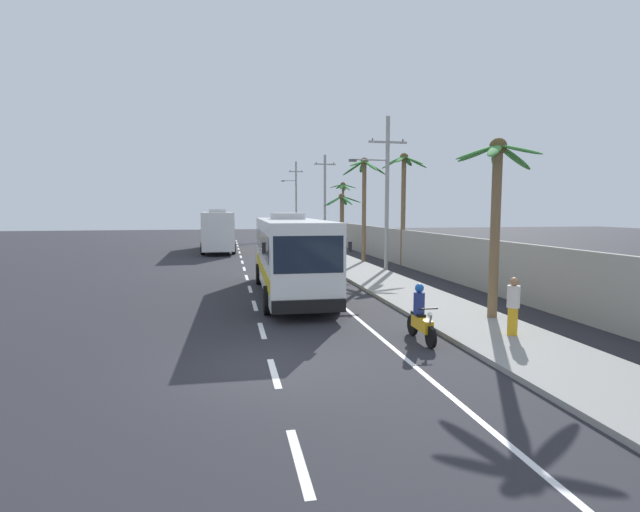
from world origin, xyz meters
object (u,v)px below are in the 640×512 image
(utility_pole_far, at_px, (325,199))
(palm_third, at_px, (496,194))
(motorcycle_beside_bus, at_px, (421,318))
(palm_farthest, at_px, (343,198))
(palm_second, at_px, (342,210))
(utility_pole_mid, at_px, (386,190))
(coach_bus_foreground, at_px, (290,253))
(utility_pole_distant, at_px, (296,197))
(pedestrian_near_kerb, at_px, (513,305))
(coach_bus_far_lane, at_px, (218,229))
(palm_fourth, at_px, (404,187))
(palm_nearest, at_px, (364,189))

(utility_pole_far, xyz_separation_m, palm_third, (-0.80, -31.69, -0.50))
(motorcycle_beside_bus, xyz_separation_m, palm_farthest, (6.52, 35.68, 4.25))
(palm_second, height_order, palm_third, palm_third)
(motorcycle_beside_bus, relative_size, utility_pole_mid, 0.21)
(coach_bus_foreground, xyz_separation_m, motorcycle_beside_bus, (2.69, -8.02, -1.21))
(palm_third, bearing_deg, palm_second, 87.02)
(motorcycle_beside_bus, bearing_deg, utility_pole_distant, 85.73)
(utility_pole_distant, bearing_deg, palm_third, -90.63)
(palm_farthest, bearing_deg, motorcycle_beside_bus, -100.35)
(utility_pole_mid, bearing_deg, palm_third, -93.02)
(pedestrian_near_kerb, bearing_deg, coach_bus_far_lane, -22.15)
(utility_pole_distant, bearing_deg, palm_farthest, -80.89)
(pedestrian_near_kerb, bearing_deg, palm_second, -42.02)
(motorcycle_beside_bus, bearing_deg, pedestrian_near_kerb, -8.78)
(pedestrian_near_kerb, bearing_deg, palm_fourth, -49.09)
(palm_nearest, relative_size, palm_farthest, 1.11)
(motorcycle_beside_bus, distance_m, palm_nearest, 20.07)
(coach_bus_far_lane, distance_m, palm_farthest, 13.89)
(utility_pole_mid, height_order, palm_second, utility_pole_mid)
(pedestrian_near_kerb, distance_m, utility_pole_mid, 15.83)
(coach_bus_foreground, bearing_deg, pedestrian_near_kerb, -57.58)
(motorcycle_beside_bus, xyz_separation_m, palm_fourth, (6.19, 17.54, 4.59))
(utility_pole_far, bearing_deg, pedestrian_near_kerb, -92.49)
(palm_third, bearing_deg, utility_pole_mid, 86.98)
(palm_third, xyz_separation_m, palm_farthest, (3.18, 33.89, 0.65))
(palm_nearest, bearing_deg, utility_pole_mid, -88.69)
(palm_third, distance_m, palm_farthest, 34.04)
(utility_pole_far, height_order, palm_second, utility_pole_far)
(motorcycle_beside_bus, relative_size, palm_farthest, 0.30)
(coach_bus_far_lane, distance_m, palm_fourth, 18.74)
(motorcycle_beside_bus, distance_m, utility_pole_distant, 52.45)
(motorcycle_beside_bus, bearing_deg, palm_fourth, 70.56)
(palm_nearest, bearing_deg, palm_third, -91.95)
(coach_bus_foreground, bearing_deg, utility_pole_mid, 45.55)
(utility_pole_mid, xyz_separation_m, palm_third, (-0.69, -13.08, -0.67))
(motorcycle_beside_bus, height_order, palm_second, palm_second)
(palm_farthest, bearing_deg, coach_bus_foreground, -108.41)
(palm_fourth, bearing_deg, palm_farthest, 88.97)
(coach_bus_foreground, height_order, palm_nearest, palm_nearest)
(utility_pole_far, height_order, palm_fourth, utility_pole_far)
(palm_second, height_order, palm_farthest, palm_farthest)
(utility_pole_far, bearing_deg, palm_third, -91.44)
(coach_bus_foreground, height_order, pedestrian_near_kerb, coach_bus_foreground)
(coach_bus_far_lane, distance_m, palm_nearest, 16.05)
(utility_pole_mid, xyz_separation_m, palm_farthest, (2.49, 20.81, -0.02))
(pedestrian_near_kerb, xyz_separation_m, utility_pole_far, (1.47, 33.89, 3.74))
(pedestrian_near_kerb, height_order, palm_farthest, palm_farthest)
(utility_pole_distant, height_order, palm_second, utility_pole_distant)
(pedestrian_near_kerb, distance_m, palm_fourth, 18.78)
(coach_bus_foreground, height_order, palm_fourth, palm_fourth)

